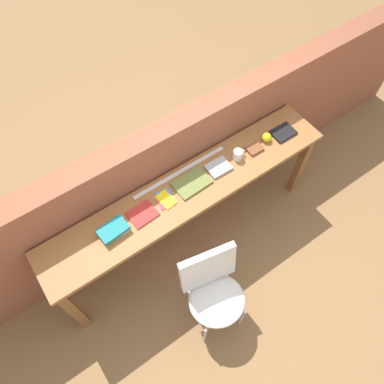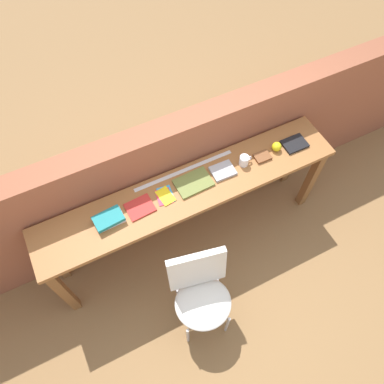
{
  "view_description": "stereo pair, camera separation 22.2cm",
  "coord_description": "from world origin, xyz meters",
  "px_view_note": "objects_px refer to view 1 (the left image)",
  "views": [
    {
      "loc": [
        -0.85,
        -0.97,
        3.35
      ],
      "look_at": [
        0.0,
        0.25,
        0.9
      ],
      "focal_mm": 35.0,
      "sensor_mm": 36.0,
      "label": 1
    },
    {
      "loc": [
        -0.66,
        -1.08,
        3.35
      ],
      "look_at": [
        0.0,
        0.25,
        0.9
      ],
      "focal_mm": 35.0,
      "sensor_mm": 36.0,
      "label": 2
    }
  ],
  "objects_px": {
    "chair_white_moulded": "(214,289)",
    "book_repair_rightmost": "(283,133)",
    "leather_journal_brown": "(254,149)",
    "sports_ball_small": "(267,137)",
    "pamphlet_pile_colourful": "(166,199)",
    "book_stack_leftmost": "(113,230)",
    "magazine_cycling": "(143,214)",
    "book_open_centre": "(192,183)",
    "mug": "(238,155)"
  },
  "relations": [
    {
      "from": "pamphlet_pile_colourful",
      "to": "book_stack_leftmost",
      "type": "bearing_deg",
      "value": -178.38
    },
    {
      "from": "book_open_centre",
      "to": "book_repair_rightmost",
      "type": "xyz_separation_m",
      "value": [
        0.93,
        -0.03,
        0.0
      ]
    },
    {
      "from": "chair_white_moulded",
      "to": "book_repair_rightmost",
      "type": "height_order",
      "value": "book_repair_rightmost"
    },
    {
      "from": "book_stack_leftmost",
      "to": "book_repair_rightmost",
      "type": "height_order",
      "value": "book_stack_leftmost"
    },
    {
      "from": "magazine_cycling",
      "to": "book_repair_rightmost",
      "type": "height_order",
      "value": "book_repair_rightmost"
    },
    {
      "from": "magazine_cycling",
      "to": "sports_ball_small",
      "type": "height_order",
      "value": "sports_ball_small"
    },
    {
      "from": "chair_white_moulded",
      "to": "magazine_cycling",
      "type": "bearing_deg",
      "value": 104.36
    },
    {
      "from": "book_stack_leftmost",
      "to": "magazine_cycling",
      "type": "xyz_separation_m",
      "value": [
        0.24,
        0.0,
        -0.02
      ]
    },
    {
      "from": "book_open_centre",
      "to": "mug",
      "type": "bearing_deg",
      "value": -3.67
    },
    {
      "from": "leather_journal_brown",
      "to": "sports_ball_small",
      "type": "bearing_deg",
      "value": 9.19
    },
    {
      "from": "book_stack_leftmost",
      "to": "book_open_centre",
      "type": "relative_size",
      "value": 0.79
    },
    {
      "from": "mug",
      "to": "leather_journal_brown",
      "type": "xyz_separation_m",
      "value": [
        0.17,
        -0.01,
        -0.03
      ]
    },
    {
      "from": "leather_journal_brown",
      "to": "sports_ball_small",
      "type": "distance_m",
      "value": 0.15
    },
    {
      "from": "magazine_cycling",
      "to": "mug",
      "type": "distance_m",
      "value": 0.91
    },
    {
      "from": "pamphlet_pile_colourful",
      "to": "leather_journal_brown",
      "type": "height_order",
      "value": "leather_journal_brown"
    },
    {
      "from": "magazine_cycling",
      "to": "book_open_centre",
      "type": "xyz_separation_m",
      "value": [
        0.46,
        0.02,
        0.0
      ]
    },
    {
      "from": "pamphlet_pile_colourful",
      "to": "leather_journal_brown",
      "type": "relative_size",
      "value": 1.37
    },
    {
      "from": "chair_white_moulded",
      "to": "magazine_cycling",
      "type": "height_order",
      "value": "magazine_cycling"
    },
    {
      "from": "chair_white_moulded",
      "to": "magazine_cycling",
      "type": "xyz_separation_m",
      "value": [
        -0.17,
        0.68,
        0.36
      ]
    },
    {
      "from": "book_open_centre",
      "to": "leather_journal_brown",
      "type": "distance_m",
      "value": 0.62
    },
    {
      "from": "chair_white_moulded",
      "to": "book_repair_rightmost",
      "type": "distance_m",
      "value": 1.43
    },
    {
      "from": "chair_white_moulded",
      "to": "book_open_centre",
      "type": "distance_m",
      "value": 0.84
    },
    {
      "from": "magazine_cycling",
      "to": "sports_ball_small",
      "type": "bearing_deg",
      "value": -2.85
    },
    {
      "from": "book_open_centre",
      "to": "book_repair_rightmost",
      "type": "bearing_deg",
      "value": -4.1
    },
    {
      "from": "chair_white_moulded",
      "to": "book_repair_rightmost",
      "type": "relative_size",
      "value": 4.47
    },
    {
      "from": "book_open_centre",
      "to": "leather_journal_brown",
      "type": "height_order",
      "value": "leather_journal_brown"
    },
    {
      "from": "book_open_centre",
      "to": "sports_ball_small",
      "type": "xyz_separation_m",
      "value": [
        0.76,
        -0.01,
        0.03
      ]
    },
    {
      "from": "mug",
      "to": "book_repair_rightmost",
      "type": "height_order",
      "value": "mug"
    },
    {
      "from": "magazine_cycling",
      "to": "book_open_centre",
      "type": "relative_size",
      "value": 0.72
    },
    {
      "from": "chair_white_moulded",
      "to": "magazine_cycling",
      "type": "distance_m",
      "value": 0.79
    },
    {
      "from": "chair_white_moulded",
      "to": "mug",
      "type": "distance_m",
      "value": 1.08
    },
    {
      "from": "book_stack_leftmost",
      "to": "chair_white_moulded",
      "type": "bearing_deg",
      "value": -58.43
    },
    {
      "from": "book_stack_leftmost",
      "to": "pamphlet_pile_colourful",
      "type": "distance_m",
      "value": 0.46
    },
    {
      "from": "chair_white_moulded",
      "to": "magazine_cycling",
      "type": "relative_size",
      "value": 4.38
    },
    {
      "from": "sports_ball_small",
      "to": "book_repair_rightmost",
      "type": "distance_m",
      "value": 0.17
    },
    {
      "from": "chair_white_moulded",
      "to": "book_repair_rightmost",
      "type": "bearing_deg",
      "value": 28.77
    },
    {
      "from": "pamphlet_pile_colourful",
      "to": "leather_journal_brown",
      "type": "distance_m",
      "value": 0.86
    },
    {
      "from": "book_repair_rightmost",
      "to": "chair_white_moulded",
      "type": "bearing_deg",
      "value": -150.43
    },
    {
      "from": "pamphlet_pile_colourful",
      "to": "book_open_centre",
      "type": "distance_m",
      "value": 0.25
    },
    {
      "from": "leather_journal_brown",
      "to": "pamphlet_pile_colourful",
      "type": "bearing_deg",
      "value": -179.74
    },
    {
      "from": "book_stack_leftmost",
      "to": "mug",
      "type": "height_order",
      "value": "mug"
    },
    {
      "from": "book_repair_rightmost",
      "to": "book_open_centre",
      "type": "bearing_deg",
      "value": 178.86
    },
    {
      "from": "sports_ball_small",
      "to": "chair_white_moulded",
      "type": "bearing_deg",
      "value": -146.53
    },
    {
      "from": "mug",
      "to": "sports_ball_small",
      "type": "distance_m",
      "value": 0.31
    },
    {
      "from": "sports_ball_small",
      "to": "book_repair_rightmost",
      "type": "bearing_deg",
      "value": -8.31
    },
    {
      "from": "chair_white_moulded",
      "to": "book_stack_leftmost",
      "type": "distance_m",
      "value": 0.89
    },
    {
      "from": "magazine_cycling",
      "to": "leather_journal_brown",
      "type": "relative_size",
      "value": 1.57
    },
    {
      "from": "book_stack_leftmost",
      "to": "leather_journal_brown",
      "type": "bearing_deg",
      "value": -0.31
    },
    {
      "from": "book_open_centre",
      "to": "chair_white_moulded",
      "type": "bearing_deg",
      "value": -114.33
    },
    {
      "from": "sports_ball_small",
      "to": "magazine_cycling",
      "type": "bearing_deg",
      "value": -179.55
    }
  ]
}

